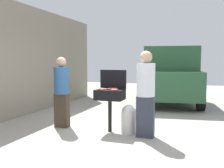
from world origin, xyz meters
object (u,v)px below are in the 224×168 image
object	(u,v)px
hot_dog_0	(115,90)
hot_dog_10	(103,89)
hot_dog_4	(111,89)
bbq_grill	(110,96)
hot_dog_9	(112,89)
person_right	(146,91)
propane_tank	(129,119)
hot_dog_5	(107,89)
hot_dog_6	(104,89)
hot_dog_8	(101,90)
parked_minivan	(170,75)
hot_dog_1	(114,89)
hot_dog_3	(112,89)
hot_dog_11	(103,88)
hot_dog_7	(114,88)
person_left	(62,89)
hot_dog_2	(114,90)

from	to	relation	value
hot_dog_0	hot_dog_10	bearing A→B (deg)	161.24
hot_dog_0	hot_dog_4	distance (m)	0.28
bbq_grill	hot_dog_9	world-z (taller)	hot_dog_9
hot_dog_9	person_right	size ratio (longest dim) A/B	0.07
propane_tank	person_right	xyz separation A→B (m)	(0.39, -0.15, 0.62)
hot_dog_5	hot_dog_6	size ratio (longest dim) A/B	1.00
hot_dog_8	parked_minivan	world-z (taller)	parked_minivan
hot_dog_10	person_right	xyz separation A→B (m)	(0.99, -0.16, 0.01)
hot_dog_1	propane_tank	bearing A→B (deg)	3.95
hot_dog_8	hot_dog_5	bearing A→B (deg)	50.52
hot_dog_1	hot_dog_10	world-z (taller)	same
hot_dog_3	hot_dog_11	bearing A→B (deg)	-177.12
hot_dog_1	hot_dog_3	distance (m)	0.13
hot_dog_5	hot_dog_11	distance (m)	0.16
hot_dog_1	hot_dog_7	xyz separation A→B (m)	(-0.06, 0.18, 0.00)
hot_dog_7	propane_tank	xyz separation A→B (m)	(0.38, -0.16, -0.62)
hot_dog_9	person_left	xyz separation A→B (m)	(-1.23, -0.01, -0.05)
bbq_grill	hot_dog_6	bearing A→B (deg)	-131.82
hot_dog_6	hot_dog_7	world-z (taller)	same
hot_dog_4	hot_dog_11	xyz separation A→B (m)	(-0.17, -0.05, 0.00)
bbq_grill	hot_dog_0	world-z (taller)	hot_dog_0
hot_dog_5	person_left	bearing A→B (deg)	178.62
person_right	hot_dog_2	bearing A→B (deg)	-15.60
hot_dog_4	propane_tank	distance (m)	0.77
bbq_grill	parked_minivan	xyz separation A→B (m)	(0.78, 4.48, 0.24)
hot_dog_3	hot_dog_7	distance (m)	0.09
hot_dog_10	hot_dog_3	bearing A→B (deg)	18.12
hot_dog_1	hot_dog_11	world-z (taller)	same
hot_dog_2	parked_minivan	distance (m)	4.67
hot_dog_7	hot_dog_11	size ratio (longest dim) A/B	1.00
hot_dog_1	parked_minivan	xyz separation A→B (m)	(0.67, 4.52, 0.09)
hot_dog_9	propane_tank	bearing A→B (deg)	-3.07
hot_dog_5	hot_dog_8	bearing A→B (deg)	-129.48
hot_dog_8	hot_dog_11	distance (m)	0.21
bbq_grill	hot_dog_0	xyz separation A→B (m)	(0.16, -0.12, 0.16)
hot_dog_10	propane_tank	size ratio (longest dim) A/B	0.21
hot_dog_6	hot_dog_7	distance (m)	0.30
hot_dog_5	hot_dog_8	size ratio (longest dim) A/B	1.00
hot_dog_5	hot_dog_8	xyz separation A→B (m)	(-0.10, -0.13, 0.00)
hot_dog_3	propane_tank	world-z (taller)	hot_dog_3
hot_dog_11	hot_dog_5	bearing A→B (deg)	-31.69
hot_dog_5	hot_dog_9	world-z (taller)	same
person_left	parked_minivan	distance (m)	4.90
hot_dog_1	hot_dog_6	size ratio (longest dim) A/B	1.00
hot_dog_0	hot_dog_10	world-z (taller)	same
hot_dog_2	hot_dog_11	size ratio (longest dim) A/B	1.00
hot_dog_6	hot_dog_10	size ratio (longest dim) A/B	1.00
hot_dog_1	hot_dog_2	size ratio (longest dim) A/B	1.00
bbq_grill	hot_dog_7	size ratio (longest dim) A/B	7.11
hot_dog_4	hot_dog_9	xyz separation A→B (m)	(0.06, -0.10, 0.00)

